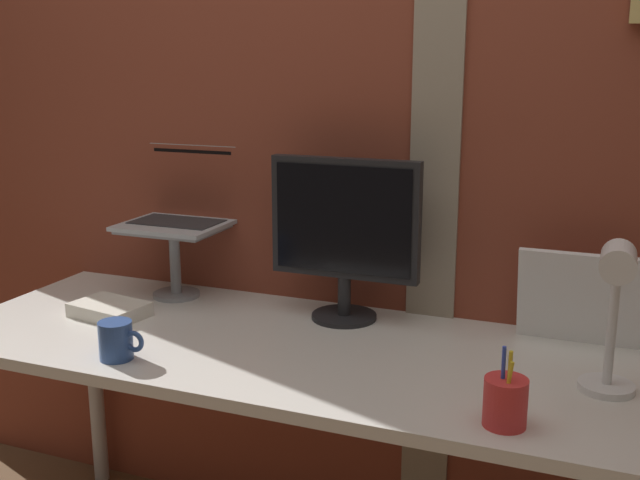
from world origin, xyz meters
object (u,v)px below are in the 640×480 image
object	(u,v)px
pen_cup	(505,402)
laptop	(185,203)
desk_lamp	(614,303)
coffee_mug	(117,340)
monitor	(345,227)
whiteboard_panel	(583,299)

from	to	relation	value
pen_cup	laptop	bearing A→B (deg)	152.56
desk_lamp	pen_cup	xyz separation A→B (m)	(-0.18, -0.19, -0.16)
laptop	coffee_mug	distance (m)	0.61
monitor	laptop	xyz separation A→B (m)	(-0.54, 0.07, 0.02)
laptop	monitor	bearing A→B (deg)	-7.38
laptop	coffee_mug	size ratio (longest dim) A/B	2.52
monitor	desk_lamp	world-z (taller)	monitor
pen_cup	desk_lamp	bearing A→B (deg)	46.92
desk_lamp	coffee_mug	size ratio (longest dim) A/B	2.91
desk_lamp	pen_cup	bearing A→B (deg)	-133.08
coffee_mug	desk_lamp	bearing A→B (deg)	10.04
whiteboard_panel	monitor	bearing A→B (deg)	-177.17
laptop	whiteboard_panel	xyz separation A→B (m)	(1.16, -0.04, -0.15)
laptop	pen_cup	bearing A→B (deg)	-27.44
desk_lamp	coffee_mug	xyz separation A→B (m)	(-1.09, -0.19, -0.17)
monitor	pen_cup	size ratio (longest dim) A/B	2.71
monitor	pen_cup	distance (m)	0.73
monitor	coffee_mug	distance (m)	0.66
laptop	desk_lamp	xyz separation A→B (m)	(1.23, -0.35, -0.06)
whiteboard_panel	pen_cup	world-z (taller)	whiteboard_panel
desk_lamp	pen_cup	world-z (taller)	desk_lamp
whiteboard_panel	pen_cup	size ratio (longest dim) A/B	1.93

